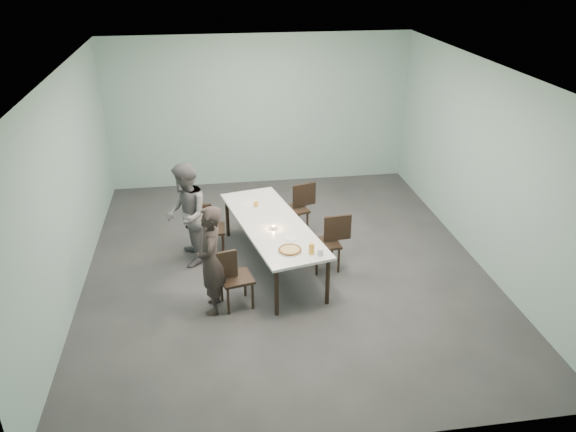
{
  "coord_description": "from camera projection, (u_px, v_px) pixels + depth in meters",
  "views": [
    {
      "loc": [
        -1.07,
        -7.43,
        4.48
      ],
      "look_at": [
        0.0,
        -0.31,
        1.0
      ],
      "focal_mm": 35.0,
      "sensor_mm": 36.0,
      "label": 1
    }
  ],
  "objects": [
    {
      "name": "beer_glass",
      "position": [
        312.0,
        249.0,
        7.49
      ],
      "size": [
        0.08,
        0.08,
        0.15
      ],
      "primitive_type": "cylinder",
      "color": "gold",
      "rests_on": "table"
    },
    {
      "name": "ground",
      "position": [
        285.0,
        265.0,
        8.71
      ],
      "size": [
        7.0,
        7.0,
        0.0
      ],
      "primitive_type": "plane",
      "color": "#333335",
      "rests_on": "ground"
    },
    {
      "name": "pizza",
      "position": [
        290.0,
        250.0,
        7.58
      ],
      "size": [
        0.34,
        0.34,
        0.04
      ],
      "color": "white",
      "rests_on": "table"
    },
    {
      "name": "room_shell",
      "position": [
        285.0,
        141.0,
        7.83
      ],
      "size": [
        6.02,
        7.02,
        3.01
      ],
      "color": "#8EB3AC",
      "rests_on": "ground"
    },
    {
      "name": "chair_near_left",
      "position": [
        230.0,
        275.0,
        7.52
      ],
      "size": [
        0.65,
        0.5,
        0.87
      ],
      "rotation": [
        0.0,
        0.0,
        0.22
      ],
      "color": "black",
      "rests_on": "ground"
    },
    {
      "name": "side_plate",
      "position": [
        291.0,
        238.0,
        7.92
      ],
      "size": [
        0.18,
        0.18,
        0.01
      ],
      "primitive_type": "cylinder",
      "color": "white",
      "rests_on": "table"
    },
    {
      "name": "chair_far_right",
      "position": [
        298.0,
        205.0,
        9.54
      ],
      "size": [
        0.65,
        0.52,
        0.87
      ],
      "rotation": [
        0.0,
        0.0,
        3.43
      ],
      "color": "black",
      "rests_on": "ground"
    },
    {
      "name": "amber_tumbler",
      "position": [
        256.0,
        204.0,
        8.87
      ],
      "size": [
        0.07,
        0.07,
        0.08
      ],
      "primitive_type": "cylinder",
      "color": "gold",
      "rests_on": "table"
    },
    {
      "name": "chair_near_right",
      "position": [
        330.0,
        239.0,
        8.44
      ],
      "size": [
        0.63,
        0.45,
        0.87
      ],
      "rotation": [
        0.0,
        0.0,
        3.22
      ],
      "color": "black",
      "rests_on": "ground"
    },
    {
      "name": "menu",
      "position": [
        249.0,
        204.0,
        8.97
      ],
      "size": [
        0.34,
        0.28,
        0.01
      ],
      "primitive_type": "cube",
      "rotation": [
        0.0,
        0.0,
        0.22
      ],
      "color": "silver",
      "rests_on": "table"
    },
    {
      "name": "tealight",
      "position": [
        274.0,
        227.0,
        8.18
      ],
      "size": [
        0.06,
        0.06,
        0.05
      ],
      "color": "silver",
      "rests_on": "table"
    },
    {
      "name": "diner_far",
      "position": [
        186.0,
        215.0,
        8.47
      ],
      "size": [
        0.66,
        0.82,
        1.62
      ],
      "primitive_type": "imported",
      "rotation": [
        0.0,
        0.0,
        -1.51
      ],
      "color": "slate",
      "rests_on": "ground"
    },
    {
      "name": "table",
      "position": [
        272.0,
        226.0,
        8.4
      ],
      "size": [
        1.44,
        2.73,
        0.75
      ],
      "rotation": [
        0.0,
        0.0,
        0.22
      ],
      "color": "white",
      "rests_on": "ground"
    },
    {
      "name": "diner_near",
      "position": [
        211.0,
        260.0,
        7.34
      ],
      "size": [
        0.41,
        0.58,
        1.53
      ],
      "primitive_type": "imported",
      "rotation": [
        0.0,
        0.0,
        -1.65
      ],
      "color": "black",
      "rests_on": "ground"
    },
    {
      "name": "chair_far_left",
      "position": [
        206.0,
        225.0,
        8.84
      ],
      "size": [
        0.62,
        0.44,
        0.87
      ],
      "rotation": [
        0.0,
        0.0,
        -0.04
      ],
      "color": "black",
      "rests_on": "ground"
    },
    {
      "name": "water_tumbler",
      "position": [
        320.0,
        252.0,
        7.48
      ],
      "size": [
        0.08,
        0.08,
        0.09
      ],
      "primitive_type": "cylinder",
      "color": "silver",
      "rests_on": "table"
    }
  ]
}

